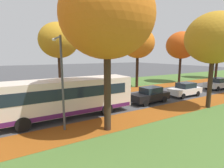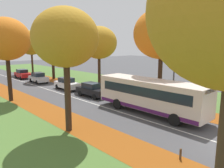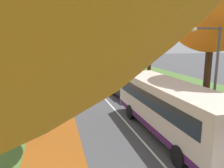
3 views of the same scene
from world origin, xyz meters
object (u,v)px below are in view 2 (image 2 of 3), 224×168
tree_right_near (162,34)px  bus (150,94)px  streetlamp_right (172,70)px  car_white_following (67,84)px  car_silver_third_in_line (38,78)px  tree_right_far (52,35)px  car_black_lead (92,90)px  car_red_fourth_in_line (22,74)px  tree_left_near (66,38)px  bollard_third (181,154)px  tree_right_distant (31,43)px  tree_right_mid (99,43)px  tree_left_mid (6,39)px

tree_right_near → bus: tree_right_near is taller
tree_right_near → streetlamp_right: 4.46m
car_white_following → car_silver_third_in_line: 7.85m
streetlamp_right → car_white_following: (-1.77, 14.89, -2.92)m
tree_right_far → tree_right_near: bearing=-89.6°
streetlamp_right → car_black_lead: streetlamp_right is taller
bus → tree_right_far: bearing=81.6°
car_red_fourth_in_line → tree_left_near: bearing=-104.9°
bollard_third → car_black_lead: bearing=69.5°
tree_right_distant → bollard_third: size_ratio=14.96×
tree_right_far → tree_right_distant: tree_right_far is taller
tree_right_near → car_black_lead: (-3.49, 6.94, -6.25)m
car_black_lead → car_silver_third_in_line: same height
tree_left_near → tree_right_near: tree_right_near is taller
car_red_fourth_in_line → streetlamp_right: bearing=-85.6°
tree_right_mid → tree_left_mid: bearing=175.2°
car_black_lead → tree_left_near: bearing=-137.3°
bollard_third → car_white_following: bearing=74.8°
tree_right_mid → car_red_fourth_in_line: 17.75m
bollard_third → bus: 8.11m
tree_right_mid → streetlamp_right: (-2.26, -12.85, -2.52)m
tree_right_near → bollard_third: (-8.92, -7.56, -6.77)m
car_white_following → car_silver_third_in_line: bearing=93.0°
streetlamp_right → car_black_lead: 9.97m
tree_left_near → car_silver_third_in_line: bearing=70.6°
tree_right_far → car_silver_third_in_line: size_ratio=2.42×
tree_right_far → streetlamp_right: (-1.58, -24.73, -3.91)m
streetlamp_right → bus: size_ratio=0.58×
tree_right_distant → bollard_third: (-9.00, -39.16, -6.09)m
tree_left_near → bollard_third: bearing=-73.9°
tree_left_mid → tree_right_near: tree_right_near is taller
tree_right_near → tree_right_distant: bearing=89.9°
streetlamp_right → car_red_fourth_in_line: streetlamp_right is taller
tree_left_near → car_black_lead: size_ratio=1.99×
car_black_lead → car_white_following: bearing=90.0°
tree_left_near → car_white_following: tree_left_near is taller
tree_left_near → streetlamp_right: tree_left_near is taller
tree_left_mid → bus: size_ratio=0.85×
bus → car_black_lead: 8.54m
bus → car_black_lead: (0.16, 8.49, -0.89)m
tree_right_far → streetlamp_right: bearing=-93.7°
tree_left_near → car_red_fourth_in_line: 28.27m
tree_left_near → car_silver_third_in_line: 22.31m
tree_right_near → car_red_fourth_in_line: size_ratio=2.27×
tree_right_mid → car_red_fourth_in_line: size_ratio=2.00×
tree_right_mid → bus: tree_right_mid is taller
tree_right_distant → bollard_third: tree_right_distant is taller
tree_left_mid → tree_right_far: bearing=44.7°
tree_right_distant → car_black_lead: bearing=-98.2°
tree_left_mid → streetlamp_right: bearing=-55.7°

